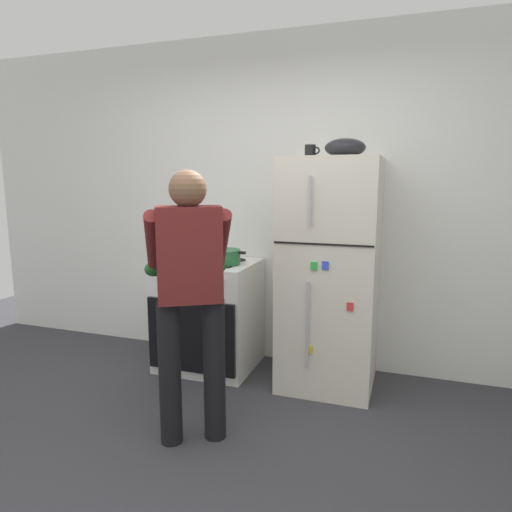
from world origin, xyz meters
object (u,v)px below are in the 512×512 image
mixing_bowl (345,148)px  stove_range (209,315)px  refrigerator (330,274)px  person_cook (190,283)px  coffee_mug (311,151)px  pepper_mill (186,247)px  red_pot (224,257)px

mixing_bowl → stove_range: bearing=-179.4°
mixing_bowl → refrigerator: bearing=-179.8°
person_cook → mixing_bowl: (0.72, 1.00, 0.81)m
person_cook → coffee_mug: size_ratio=14.28×
stove_range → refrigerator: bearing=0.6°
mixing_bowl → pepper_mill: bearing=171.7°
coffee_mug → mixing_bowl: 0.26m
pepper_mill → mixing_bowl: mixing_bowl is taller
mixing_bowl → coffee_mug: bearing=169.0°
refrigerator → person_cook: bearing=-122.7°
stove_range → person_cook: size_ratio=0.56×
coffee_mug → pepper_mill: 1.37m
refrigerator → mixing_bowl: mixing_bowl is taller
pepper_mill → person_cook: bearing=-61.6°
red_pot → pepper_mill: pepper_mill is taller
mixing_bowl → red_pot: bearing=-176.9°
stove_range → coffee_mug: coffee_mug is taller
refrigerator → person_cook: size_ratio=1.06×
person_cook → red_pot: bearing=101.3°
coffee_mug → pepper_mill: (-1.12, 0.15, -0.79)m
pepper_mill → mixing_bowl: bearing=-8.3°
refrigerator → pepper_mill: bearing=171.2°
person_cook → mixing_bowl: size_ratio=5.59×
stove_range → red_pot: red_pot is taller
refrigerator → mixing_bowl: size_ratio=5.94×
person_cook → red_pot: (-0.19, 0.95, -0.01)m
stove_range → pepper_mill: pepper_mill is taller
red_pot → mixing_bowl: bearing=3.1°
pepper_mill → mixing_bowl: size_ratio=0.51×
stove_range → person_cook: (0.35, -0.99, 0.52)m
coffee_mug → red_pot: bearing=-171.3°
refrigerator → person_cook: refrigerator is taller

